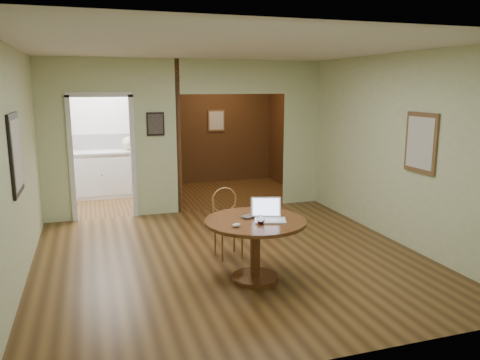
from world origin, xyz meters
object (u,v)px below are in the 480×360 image
object	(u,v)px
dining_table	(255,236)
chair	(227,219)
closed_laptop	(256,216)
open_laptop	(268,214)

from	to	relation	value
dining_table	chair	bearing A→B (deg)	95.80
chair	closed_laptop	bearing A→B (deg)	-85.64
open_laptop	chair	bearing A→B (deg)	122.95
chair	closed_laptop	world-z (taller)	chair
dining_table	closed_laptop	world-z (taller)	closed_laptop
open_laptop	closed_laptop	size ratio (longest dim) A/B	1.31
open_laptop	closed_laptop	bearing A→B (deg)	145.53
chair	open_laptop	xyz separation A→B (m)	(0.23, -0.91, 0.28)
dining_table	chair	size ratio (longest dim) A/B	1.27
chair	open_laptop	distance (m)	0.98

